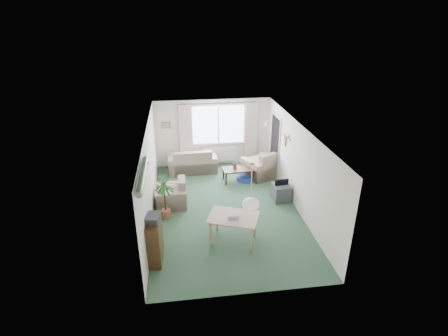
{
  "coord_description": "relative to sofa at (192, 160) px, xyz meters",
  "views": [
    {
      "loc": [
        -1.19,
        -8.42,
        5.11
      ],
      "look_at": [
        0.0,
        0.3,
        1.15
      ],
      "focal_mm": 28.0,
      "sensor_mm": 36.0,
      "label": 1
    }
  ],
  "objects": [
    {
      "name": "window",
      "position": [
        0.98,
        0.48,
        1.09
      ],
      "size": [
        1.8,
        0.03,
        1.3
      ],
      "primitive_type": "cube",
      "color": "white"
    },
    {
      "name": "bauble_cluster_b",
      "position": [
        2.38,
        -3.05,
        1.81
      ],
      "size": [
        0.2,
        0.2,
        0.2
      ],
      "primitive_type": "sphere",
      "color": "silver"
    },
    {
      "name": "tinsel_garland",
      "position": [
        -1.14,
        -5.05,
        1.87
      ],
      "size": [
        1.6,
        1.6,
        0.12
      ],
      "primitive_type": "cylinder",
      "color": "#196626"
    },
    {
      "name": "curtain_left",
      "position": [
        -0.17,
        0.38,
        0.86
      ],
      "size": [
        0.45,
        0.08,
        2.0
      ],
      "primitive_type": "cube",
      "color": "beige"
    },
    {
      "name": "gift_box",
      "position": [
        0.75,
        -4.27,
        0.3
      ],
      "size": [
        0.28,
        0.22,
        0.12
      ],
      "primitive_type": "cube",
      "rotation": [
        0.0,
        0.0,
        -0.18
      ],
      "color": "silver",
      "rests_on": "dining_table"
    },
    {
      "name": "tv_cube",
      "position": [
        2.48,
        -2.41,
        -0.17
      ],
      "size": [
        0.52,
        0.56,
        0.49
      ],
      "primitive_type": "cube",
      "rotation": [
        0.0,
        0.0,
        0.06
      ],
      "color": "#313235",
      "rests_on": "ground"
    },
    {
      "name": "pet_bed",
      "position": [
        1.7,
        -0.96,
        -0.36
      ],
      "size": [
        0.69,
        0.69,
        0.12
      ],
      "primitive_type": "cylinder",
      "rotation": [
        0.0,
        0.0,
        -0.16
      ],
      "color": "#204993",
      "rests_on": "ground"
    },
    {
      "name": "coffee_table",
      "position": [
        1.44,
        -0.99,
        -0.2
      ],
      "size": [
        1.01,
        0.61,
        0.44
      ],
      "primitive_type": "cube",
      "rotation": [
        0.0,
        0.0,
        0.07
      ],
      "color": "black",
      "rests_on": "ground"
    },
    {
      "name": "ground",
      "position": [
        0.78,
        -2.75,
        -0.41
      ],
      "size": [
        6.5,
        6.5,
        0.0
      ],
      "primitive_type": "plane",
      "color": "#2E4E37"
    },
    {
      "name": "doorway",
      "position": [
        2.77,
        -0.55,
        0.59
      ],
      "size": [
        0.03,
        0.95,
        2.0
      ],
      "primitive_type": "cube",
      "color": "black"
    },
    {
      "name": "wall_picture_back",
      "position": [
        -0.82,
        0.48,
        1.14
      ],
      "size": [
        0.28,
        0.03,
        0.22
      ],
      "primitive_type": "cube",
      "color": "brown"
    },
    {
      "name": "photo_frame",
      "position": [
        1.34,
        -0.94,
        0.1
      ],
      "size": [
        0.12,
        0.04,
        0.16
      ],
      "primitive_type": "cube",
      "rotation": [
        0.0,
        0.0,
        -0.19
      ],
      "color": "brown",
      "rests_on": "coffee_table"
    },
    {
      "name": "armchair_corner",
      "position": [
        2.26,
        -0.71,
        0.04
      ],
      "size": [
        1.32,
        1.3,
        0.91
      ],
      "primitive_type": "cube",
      "rotation": [
        0.0,
        0.0,
        3.58
      ],
      "color": "beige",
      "rests_on": "ground"
    },
    {
      "name": "houseplant",
      "position": [
        -0.87,
        -2.93,
        0.2
      ],
      "size": [
        0.64,
        0.64,
        1.24
      ],
      "primitive_type": "cylinder",
      "rotation": [
        0.0,
        0.0,
        0.24
      ],
      "color": "#1C5324",
      "rests_on": "ground"
    },
    {
      "name": "sofa",
      "position": [
        0.0,
        0.0,
        0.0
      ],
      "size": [
        1.69,
        0.95,
        0.83
      ],
      "primitive_type": "cube",
      "rotation": [
        0.0,
        0.0,
        3.18
      ],
      "color": "beige",
      "rests_on": "ground"
    },
    {
      "name": "curtain_rod",
      "position": [
        0.98,
        0.4,
        1.86
      ],
      "size": [
        2.6,
        0.03,
        0.03
      ],
      "primitive_type": "cube",
      "color": "black"
    },
    {
      "name": "pendant_lamp",
      "position": [
        0.98,
        -5.05,
        1.07
      ],
      "size": [
        0.36,
        0.36,
        0.36
      ],
      "primitive_type": "sphere",
      "color": "white"
    },
    {
      "name": "bookshelf",
      "position": [
        -1.06,
        -4.65,
        0.09
      ],
      "size": [
        0.31,
        0.84,
        1.01
      ],
      "primitive_type": "cube",
      "rotation": [
        0.0,
        0.0,
        -0.04
      ],
      "color": "black",
      "rests_on": "ground"
    },
    {
      "name": "dining_table",
      "position": [
        0.76,
        -4.21,
        -0.09
      ],
      "size": [
        1.23,
        1.03,
        0.66
      ],
      "primitive_type": "cube",
      "rotation": [
        0.0,
        0.0,
        -0.37
      ],
      "color": "#9A6854",
      "rests_on": "ground"
    },
    {
      "name": "radiator",
      "position": [
        0.98,
        0.44,
        -0.01
      ],
      "size": [
        1.2,
        0.1,
        0.55
      ],
      "primitive_type": "cube",
      "color": "white"
    },
    {
      "name": "armchair_left",
      "position": [
        -0.72,
        -2.25,
        -0.02
      ],
      "size": [
        0.86,
        0.9,
        0.79
      ],
      "primitive_type": "cube",
      "rotation": [
        0.0,
        0.0,
        -1.55
      ],
      "color": "#B8B28B",
      "rests_on": "ground"
    },
    {
      "name": "bauble_cluster_a",
      "position": [
        2.08,
        -1.85,
        1.81
      ],
      "size": [
        0.2,
        0.2,
        0.2
      ],
      "primitive_type": "sphere",
      "color": "silver"
    },
    {
      "name": "wall_picture_right",
      "position": [
        2.76,
        -1.55,
        1.14
      ],
      "size": [
        0.03,
        0.24,
        0.3
      ],
      "primitive_type": "cube",
      "color": "brown"
    },
    {
      "name": "curtain_right",
      "position": [
        2.13,
        0.38,
        0.86
      ],
      "size": [
        0.45,
        0.08,
        2.0
      ],
      "primitive_type": "cube",
      "color": "beige"
    },
    {
      "name": "hifi_box",
      "position": [
        -1.06,
        -4.7,
        0.67
      ],
      "size": [
        0.34,
        0.4,
        0.14
      ],
      "primitive_type": "cube",
      "rotation": [
        0.0,
        0.0,
        -0.19
      ],
      "color": "#313035",
      "rests_on": "bookshelf"
    }
  ]
}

